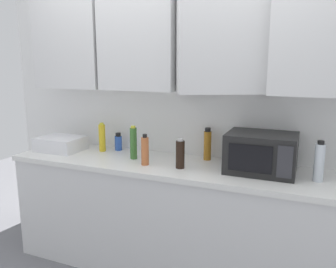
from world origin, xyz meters
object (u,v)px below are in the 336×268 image
(microwave, at_px, (261,153))
(bottle_amber_vinegar, at_px, (207,145))
(dish_rack, at_px, (61,144))
(bottle_green_oil, at_px, (133,143))
(bottle_spice_jar, at_px, (145,151))
(bottle_yellow_mustard, at_px, (102,138))
(bottle_clear_tall, at_px, (319,162))
(bottle_blue_cleaner, at_px, (118,142))
(bottle_soy_dark, at_px, (180,154))

(microwave, height_order, bottle_amber_vinegar, microwave)
(dish_rack, xyz_separation_m, bottle_green_oil, (0.73, 0.01, 0.07))
(dish_rack, bearing_deg, bottle_spice_jar, -6.98)
(bottle_spice_jar, xyz_separation_m, bottle_yellow_mustard, (-0.54, 0.23, 0.01))
(bottle_amber_vinegar, xyz_separation_m, bottle_clear_tall, (0.82, -0.22, 0.01))
(bottle_blue_cleaner, xyz_separation_m, bottle_amber_vinegar, (0.82, 0.01, 0.05))
(bottle_clear_tall, bearing_deg, bottle_green_oil, 179.47)
(dish_rack, distance_m, bottle_blue_cleaner, 0.51)
(bottle_clear_tall, bearing_deg, dish_rack, 179.90)
(dish_rack, height_order, bottle_clear_tall, bottle_clear_tall)
(bottle_amber_vinegar, bearing_deg, bottle_soy_dark, -112.43)
(bottle_soy_dark, distance_m, bottle_spice_jar, 0.28)
(microwave, relative_size, bottle_spice_jar, 2.01)
(bottle_blue_cleaner, xyz_separation_m, bottle_soy_dark, (0.70, -0.29, 0.03))
(bottle_clear_tall, bearing_deg, microwave, 171.25)
(bottle_clear_tall, bearing_deg, bottle_amber_vinegar, 165.27)
(bottle_soy_dark, bearing_deg, microwave, 13.70)
(bottle_amber_vinegar, relative_size, bottle_clear_tall, 0.95)
(bottle_blue_cleaner, distance_m, bottle_clear_tall, 1.65)
(dish_rack, xyz_separation_m, bottle_clear_tall, (2.11, -0.00, 0.07))
(bottle_soy_dark, xyz_separation_m, bottle_green_oil, (-0.44, 0.09, 0.02))
(bottle_soy_dark, bearing_deg, bottle_green_oil, 168.22)
(bottle_soy_dark, bearing_deg, dish_rack, 175.95)
(bottle_soy_dark, height_order, bottle_green_oil, bottle_green_oil)
(bottle_amber_vinegar, xyz_separation_m, bottle_spice_jar, (-0.40, -0.32, -0.01))
(microwave, height_order, bottle_spice_jar, microwave)
(bottle_green_oil, distance_m, bottle_yellow_mustard, 0.39)
(bottle_clear_tall, bearing_deg, bottle_blue_cleaner, 172.78)
(bottle_blue_cleaner, distance_m, bottle_amber_vinegar, 0.82)
(dish_rack, bearing_deg, microwave, 1.80)
(microwave, bearing_deg, bottle_clear_tall, -8.75)
(bottle_blue_cleaner, height_order, bottle_green_oil, bottle_green_oil)
(microwave, relative_size, dish_rack, 1.26)
(dish_rack, distance_m, bottle_green_oil, 0.73)
(bottle_amber_vinegar, bearing_deg, microwave, -19.60)
(microwave, xyz_separation_m, bottle_blue_cleaner, (-1.26, 0.15, -0.07))
(dish_rack, xyz_separation_m, bottle_soy_dark, (1.17, -0.08, 0.05))
(microwave, distance_m, bottle_green_oil, 1.00)
(bottle_yellow_mustard, bearing_deg, microwave, -2.75)
(microwave, distance_m, bottle_yellow_mustard, 1.38)
(microwave, bearing_deg, bottle_yellow_mustard, 177.25)
(dish_rack, bearing_deg, bottle_clear_tall, -0.10)
(bottle_blue_cleaner, relative_size, bottle_yellow_mustard, 0.62)
(bottle_blue_cleaner, bearing_deg, bottle_yellow_mustard, -143.64)
(bottle_soy_dark, bearing_deg, bottle_spice_jar, -174.54)
(bottle_green_oil, bearing_deg, dish_rack, -179.31)
(dish_rack, bearing_deg, bottle_yellow_mustard, 18.62)
(bottle_amber_vinegar, distance_m, bottle_soy_dark, 0.32)
(bottle_blue_cleaner, height_order, bottle_soy_dark, bottle_soy_dark)
(dish_rack, height_order, bottle_green_oil, bottle_green_oil)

